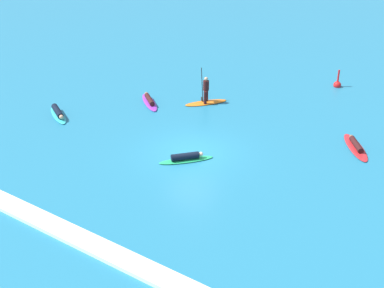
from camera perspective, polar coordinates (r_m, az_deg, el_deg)
The scene contains 8 objects.
ground_plane at distance 26.07m, azimuth -0.00°, elevation -0.97°, with size 120.00×120.00×0.00m, color teal.
surfer_on_red_board at distance 27.74m, azimuth 17.45°, elevation -0.20°, with size 2.38×2.87×0.38m.
surfer_on_green_board at distance 25.29m, azimuth -0.66°, elevation -1.53°, with size 2.22×2.37×0.42m.
surfer_on_purple_board at distance 31.74m, azimuth -4.68°, elevation 4.72°, with size 2.58×2.27×0.40m.
surfer_on_orange_board at distance 31.49m, azimuth 1.52°, elevation 5.31°, with size 2.18×2.52×2.17m.
surfer_on_teal_board at distance 30.88m, azimuth -14.43°, elevation 3.29°, with size 2.59×1.85×0.46m.
marker_buoy at distance 35.37m, azimuth 15.59°, elevation 6.31°, with size 0.50×0.50×1.27m.
wave_crest at distance 20.84m, azimuth -12.73°, elevation -9.77°, with size 16.96×0.90×0.18m, color white.
Camera 1 is at (12.67, -18.98, 12.59)m, focal length 48.82 mm.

